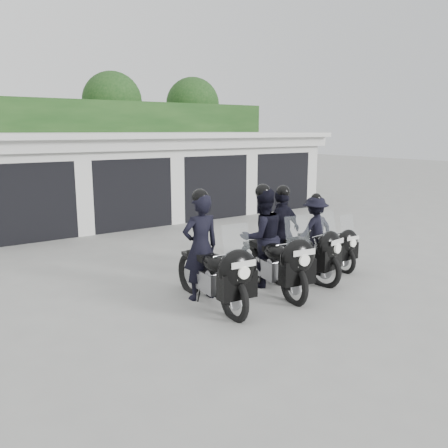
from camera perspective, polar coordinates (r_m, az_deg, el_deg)
ground at (r=10.55m, az=2.02°, el=-5.62°), size 80.00×80.00×0.00m
garage_block at (r=17.27m, az=-14.52°, el=5.45°), size 16.40×6.80×2.96m
background_vegetation at (r=21.91m, az=-18.46°, el=9.92°), size 20.00×3.90×5.80m
police_bike_a at (r=8.34m, az=-1.73°, el=-4.22°), size 0.83×2.41×2.10m
police_bike_b at (r=9.21m, az=5.27°, el=-2.44°), size 1.10×2.40×2.10m
police_bike_c at (r=10.00m, az=7.85°, el=-1.66°), size 1.17×2.28×1.99m
police_bike_d at (r=11.08m, az=11.43°, el=-1.16°), size 1.03×1.95×1.69m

